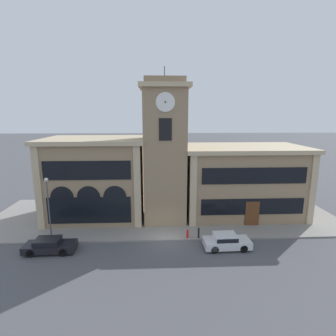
% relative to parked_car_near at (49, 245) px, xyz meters
% --- Properties ---
extents(ground_plane, '(300.00, 300.00, 0.00)m').
position_rel_parked_car_near_xyz_m(ground_plane, '(10.37, 1.57, -0.68)').
color(ground_plane, '#4C4C51').
extents(sidewalk_kerb, '(40.14, 12.83, 0.15)m').
position_rel_parked_car_near_xyz_m(sidewalk_kerb, '(10.37, 7.99, -0.60)').
color(sidewalk_kerb, gray).
rests_on(sidewalk_kerb, ground_plane).
extents(clock_tower, '(5.21, 5.21, 16.78)m').
position_rel_parked_car_near_xyz_m(clock_tower, '(10.37, 6.86, 7.15)').
color(clock_tower, '#937A5B').
rests_on(clock_tower, ground_plane).
extents(town_hall_left_wing, '(11.46, 8.49, 9.30)m').
position_rel_parked_car_near_xyz_m(town_hall_left_wing, '(2.43, 8.47, 4.00)').
color(town_hall_left_wing, '#937A5B').
rests_on(town_hall_left_wing, ground_plane).
extents(town_hall_right_wing, '(14.22, 8.49, 8.29)m').
position_rel_parked_car_near_xyz_m(town_hall_right_wing, '(19.68, 8.48, 3.49)').
color(town_hall_right_wing, '#937A5B').
rests_on(town_hall_right_wing, ground_plane).
extents(parked_car_near, '(4.39, 1.82, 1.27)m').
position_rel_parked_car_near_xyz_m(parked_car_near, '(0.00, 0.00, 0.00)').
color(parked_car_near, black).
rests_on(parked_car_near, ground_plane).
extents(parked_car_mid, '(4.20, 1.91, 1.37)m').
position_rel_parked_car_near_xyz_m(parked_car_mid, '(15.70, -0.00, 0.04)').
color(parked_car_mid, silver).
rests_on(parked_car_mid, ground_plane).
extents(street_lamp, '(0.36, 0.36, 6.09)m').
position_rel_parked_car_near_xyz_m(street_lamp, '(-0.64, 2.11, 3.44)').
color(street_lamp, '#4C4C51').
rests_on(street_lamp, sidewalk_kerb).
extents(bollard, '(0.18, 0.18, 1.06)m').
position_rel_parked_car_near_xyz_m(bollard, '(13.49, 1.86, -0.01)').
color(bollard, black).
rests_on(bollard, sidewalk_kerb).
extents(fire_hydrant, '(0.22, 0.22, 0.87)m').
position_rel_parked_car_near_xyz_m(fire_hydrant, '(12.41, 1.92, -0.11)').
color(fire_hydrant, red).
rests_on(fire_hydrant, sidewalk_kerb).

